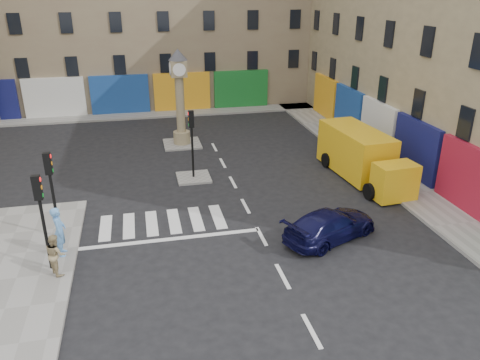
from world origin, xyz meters
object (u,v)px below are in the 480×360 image
object	(u,v)px
navy_sedan	(330,225)
pedestrian_tan	(56,254)
clock_pillar	(180,92)
traffic_light_island	(192,133)
pedestrian_blue	(59,231)
yellow_van	(362,156)
traffic_light_left_near	(41,208)
traffic_light_left_far	(51,182)

from	to	relation	value
navy_sedan	pedestrian_tan	xyz separation A→B (m)	(-10.75, -0.43, 0.29)
clock_pillar	pedestrian_tan	distance (m)	15.63
traffic_light_island	navy_sedan	distance (m)	9.31
pedestrian_blue	pedestrian_tan	world-z (taller)	pedestrian_blue
traffic_light_island	yellow_van	distance (m)	9.28
traffic_light_left_near	traffic_light_left_far	world-z (taller)	same
yellow_van	pedestrian_tan	distance (m)	16.31
navy_sedan	pedestrian_blue	world-z (taller)	pedestrian_blue
clock_pillar	navy_sedan	world-z (taller)	clock_pillar
traffic_light_left_far	clock_pillar	distance (m)	13.05
traffic_light_left_far	yellow_van	xyz separation A→B (m)	(15.31, 3.59, -1.36)
traffic_light_left_far	navy_sedan	bearing A→B (deg)	-12.09
traffic_light_left_near	traffic_light_island	world-z (taller)	traffic_light_left_near
navy_sedan	yellow_van	distance (m)	7.35
traffic_light_left_far	navy_sedan	distance (m)	11.48
yellow_van	navy_sedan	bearing A→B (deg)	-130.06
traffic_light_left_near	yellow_van	distance (m)	16.49
yellow_van	pedestrian_tan	xyz separation A→B (m)	(-15.01, -6.39, -0.33)
traffic_light_left_near	pedestrian_blue	size ratio (longest dim) A/B	1.85
traffic_light_left_far	yellow_van	bearing A→B (deg)	13.21
pedestrian_tan	navy_sedan	bearing A→B (deg)	-116.69
traffic_light_left_far	yellow_van	world-z (taller)	traffic_light_left_far
traffic_light_island	clock_pillar	bearing A→B (deg)	90.00
yellow_van	pedestrian_blue	distance (m)	15.84
traffic_light_island	navy_sedan	xyz separation A→B (m)	(4.75, -7.77, -1.95)
traffic_light_left_near	clock_pillar	world-z (taller)	clock_pillar
traffic_light_left_near	pedestrian_blue	xyz separation A→B (m)	(0.30, 0.92, -1.47)
clock_pillar	yellow_van	bearing A→B (deg)	-40.91
navy_sedan	pedestrian_tan	distance (m)	10.77
navy_sedan	pedestrian_tan	size ratio (longest dim) A/B	2.82
traffic_light_left_far	pedestrian_tan	distance (m)	3.28
traffic_light_left_far	pedestrian_tan	size ratio (longest dim) A/B	2.37
pedestrian_blue	traffic_light_left_near	bearing A→B (deg)	159.47
traffic_light_island	navy_sedan	world-z (taller)	traffic_light_island
clock_pillar	yellow_van	size ratio (longest dim) A/B	0.86
traffic_light_island	clock_pillar	world-z (taller)	clock_pillar
clock_pillar	traffic_light_left_far	bearing A→B (deg)	-118.94
navy_sedan	yellow_van	xyz separation A→B (m)	(4.25, 5.96, 0.63)
traffic_light_left_near	traffic_light_island	size ratio (longest dim) A/B	1.00
traffic_light_left_far	clock_pillar	bearing A→B (deg)	61.06
clock_pillar	navy_sedan	bearing A→B (deg)	-70.95
navy_sedan	pedestrian_blue	bearing A→B (deg)	61.05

